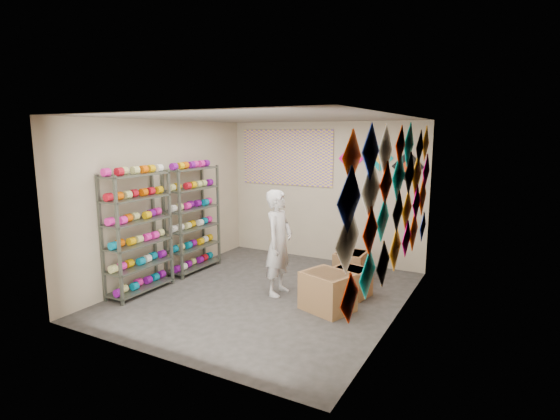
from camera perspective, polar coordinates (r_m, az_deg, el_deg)
The scene contains 12 objects.
ground at distance 6.93m, azimuth -1.95°, elevation -10.95°, with size 4.50×4.50×0.00m, color #2E2B28.
room_walls at distance 6.53m, azimuth -2.03°, elevation 2.65°, with size 4.50×4.50×4.50m.
shelf_rack_front at distance 7.10m, azimuth -18.08°, elevation -2.94°, with size 0.40×1.10×1.90m, color #4C5147.
shelf_rack_back at distance 8.03m, azimuth -11.35°, elevation -1.19°, with size 0.40×1.10×1.90m, color #4C5147.
string_spools at distance 7.53m, azimuth -14.54°, elevation -1.31°, with size 0.12×2.36×0.12m.
kite_wall_display at distance 5.81m, azimuth 15.14°, elevation 1.51°, with size 0.06×4.32×1.97m.
back_wall_kites at distance 8.12m, azimuth 13.14°, elevation 6.18°, with size 1.58×0.02×0.67m.
poster at distance 8.83m, azimuth 0.86°, elevation 6.87°, with size 2.00×0.01×1.10m, color #6E4BA4.
shopkeeper at distance 6.73m, azimuth -0.17°, elevation -4.29°, with size 0.42×0.61×1.64m, color beige.
carton_a at distance 6.31m, azimuth 6.23°, elevation -10.53°, with size 0.66×0.55×0.55m, color olive.
carton_b at distance 6.92m, azimuth 9.28°, elevation -9.23°, with size 0.53×0.43×0.43m, color olive.
carton_c at distance 7.67m, azimuth 9.22°, elevation -7.15°, with size 0.49×0.54×0.47m, color olive.
Camera 1 is at (3.30, -5.58, 2.47)m, focal length 28.00 mm.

